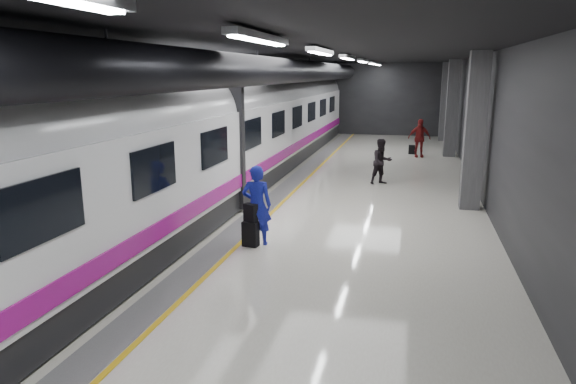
# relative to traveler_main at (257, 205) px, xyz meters

# --- Properties ---
(ground) EXTENTS (40.00, 40.00, 0.00)m
(ground) POSITION_rel_traveler_main_xyz_m (0.55, 2.62, -0.93)
(ground) COLOR silver
(ground) RESTS_ON ground
(platform_hall) EXTENTS (10.02, 40.02, 4.51)m
(platform_hall) POSITION_rel_traveler_main_xyz_m (0.26, 3.58, 2.61)
(platform_hall) COLOR black
(platform_hall) RESTS_ON ground
(train) EXTENTS (3.05, 38.00, 4.05)m
(train) POSITION_rel_traveler_main_xyz_m (-2.70, 2.62, 1.14)
(train) COLOR black
(train) RESTS_ON ground
(traveler_main) EXTENTS (0.75, 0.56, 1.86)m
(traveler_main) POSITION_rel_traveler_main_xyz_m (0.00, 0.00, 0.00)
(traveler_main) COLOR #181DBB
(traveler_main) RESTS_ON ground
(suitcase_main) EXTENTS (0.39, 0.27, 0.58)m
(suitcase_main) POSITION_rel_traveler_main_xyz_m (-0.10, -0.18, -0.64)
(suitcase_main) COLOR black
(suitcase_main) RESTS_ON ground
(shoulder_bag) EXTENTS (0.35, 0.27, 0.41)m
(shoulder_bag) POSITION_rel_traveler_main_xyz_m (-0.10, -0.15, -0.14)
(shoulder_bag) COLOR black
(shoulder_bag) RESTS_ON suitcase_main
(traveler_far_a) EXTENTS (1.00, 0.95, 1.63)m
(traveler_far_a) POSITION_rel_traveler_main_xyz_m (2.35, 7.39, -0.12)
(traveler_far_a) COLOR black
(traveler_far_a) RESTS_ON ground
(traveler_far_b) EXTENTS (1.13, 0.67, 1.80)m
(traveler_far_b) POSITION_rel_traveler_main_xyz_m (3.67, 13.99, -0.03)
(traveler_far_b) COLOR maroon
(traveler_far_b) RESTS_ON ground
(suitcase_far) EXTENTS (0.31, 0.20, 0.45)m
(suitcase_far) POSITION_rel_traveler_main_xyz_m (3.36, 14.84, -0.71)
(suitcase_far) COLOR black
(suitcase_far) RESTS_ON ground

